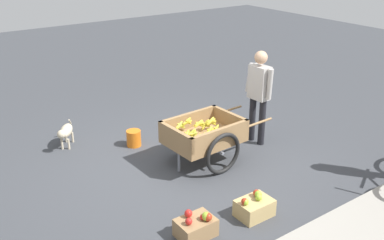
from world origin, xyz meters
The scene contains 7 objects.
ground_plane centered at (0.00, 0.00, 0.00)m, with size 24.00×24.00×0.00m, color #3D3F44.
fruit_cart centered at (-0.35, 0.01, 0.44)m, with size 1.69×0.97×0.72m.
vendor_person centered at (-1.50, -0.06, 0.93)m, with size 0.22×0.57×1.56m.
dog centered at (1.18, -1.71, 0.27)m, with size 0.42×0.58×0.40m.
plastic_bucket centered at (0.25, -1.11, 0.13)m, with size 0.24×0.24×0.27m, color orange.
apple_crate centered at (0.78, 1.40, 0.13)m, with size 0.44×0.32×0.32m.
mixed_fruit_crate centered at (-0.04, 1.49, 0.12)m, with size 0.44×0.32×0.31m.
Camera 1 is at (3.20, 4.75, 3.21)m, focal length 40.71 mm.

